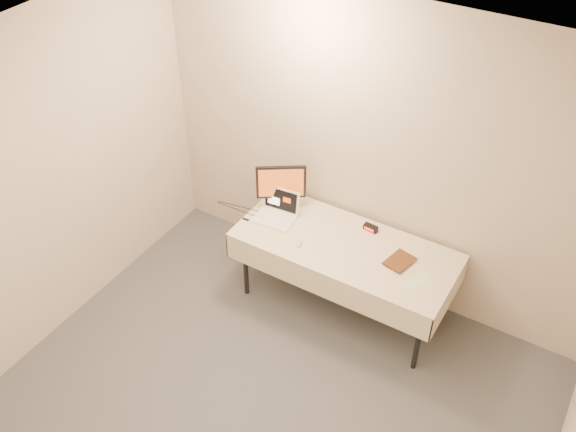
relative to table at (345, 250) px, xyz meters
The scene contains 9 objects.
back_wall 0.81m from the table, 90.00° to the left, with size 4.00×0.10×2.70m, color beige.
table is the anchor object (origin of this frame).
laptop 0.69m from the table, behind, with size 0.37×0.31×0.24m.
monitor 0.80m from the table, 168.59° to the left, with size 0.37×0.26×0.44m.
book 0.43m from the table, ahead, with size 0.18×0.02×0.24m, color brown.
alarm_clock 0.31m from the table, 70.55° to the left, with size 0.13×0.06×0.05m.
clicker 0.39m from the table, 149.49° to the right, with size 0.04×0.09×0.02m, color #B5B5B7.
paper_form 0.69m from the table, ahead, with size 0.10×0.26×0.00m, color #C5E8B9.
usb_dongle 0.91m from the table, 169.98° to the right, with size 0.06×0.02×0.01m, color black.
Camera 1 is at (1.65, -1.61, 4.26)m, focal length 40.00 mm.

